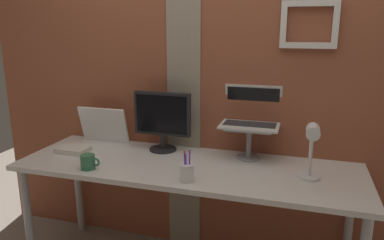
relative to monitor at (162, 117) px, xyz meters
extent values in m
cube|color=brown|center=(0.29, 0.18, 0.38)|extent=(3.27, 0.12, 2.69)
cube|color=gray|center=(0.11, 0.12, 0.38)|extent=(0.23, 0.01, 2.69)
cube|color=white|center=(0.87, 0.10, 0.70)|extent=(0.32, 0.03, 0.03)
cube|color=white|center=(0.87, 0.10, 0.47)|extent=(0.32, 0.03, 0.03)
cube|color=white|center=(0.73, 0.10, 0.59)|extent=(0.03, 0.03, 0.20)
cube|color=white|center=(1.01, 0.10, 0.59)|extent=(0.03, 0.03, 0.20)
cube|color=silver|center=(0.24, -0.21, -0.24)|extent=(2.04, 0.66, 0.03)
cylinder|color=#B2B2B7|center=(-0.72, -0.48, -0.61)|extent=(0.05, 0.05, 0.71)
cylinder|color=#B2B2B7|center=(-0.72, 0.06, -0.61)|extent=(0.05, 0.05, 0.71)
cylinder|color=#B2B2B7|center=(1.20, 0.06, -0.61)|extent=(0.05, 0.05, 0.71)
cylinder|color=black|center=(0.00, 0.00, -0.22)|extent=(0.18, 0.18, 0.01)
cylinder|color=black|center=(0.00, 0.00, -0.16)|extent=(0.04, 0.04, 0.09)
cube|color=black|center=(0.00, 0.00, 0.02)|extent=(0.38, 0.04, 0.28)
cube|color=black|center=(0.00, -0.02, 0.02)|extent=(0.34, 0.00, 0.25)
cylinder|color=gray|center=(0.57, 0.00, -0.22)|extent=(0.14, 0.14, 0.01)
cylinder|color=gray|center=(0.57, 0.00, -0.12)|extent=(0.03, 0.03, 0.18)
cube|color=gray|center=(0.57, 0.00, -0.02)|extent=(0.28, 0.22, 0.01)
cube|color=silver|center=(0.57, 0.00, -0.01)|extent=(0.36, 0.22, 0.01)
cube|color=#2D2D30|center=(0.57, 0.02, 0.00)|extent=(0.32, 0.13, 0.00)
cube|color=silver|center=(0.57, 0.13, 0.11)|extent=(0.36, 0.04, 0.23)
cube|color=black|center=(0.57, 0.13, 0.11)|extent=(0.33, 0.03, 0.20)
cube|color=white|center=(-0.46, 0.03, -0.10)|extent=(0.35, 0.08, 0.26)
cylinder|color=white|center=(0.93, -0.21, -0.22)|extent=(0.12, 0.12, 0.02)
cylinder|color=white|center=(0.93, -0.21, -0.06)|extent=(0.02, 0.02, 0.29)
cylinder|color=white|center=(0.93, -0.30, 0.06)|extent=(0.07, 0.11, 0.07)
cylinder|color=white|center=(0.31, -0.44, -0.18)|extent=(0.07, 0.07, 0.09)
cylinder|color=blue|center=(0.30, -0.44, -0.14)|extent=(0.02, 0.02, 0.14)
cylinder|color=purple|center=(0.30, -0.44, -0.14)|extent=(0.02, 0.04, 0.15)
cylinder|color=purple|center=(0.32, -0.44, -0.13)|extent=(0.01, 0.03, 0.16)
cylinder|color=red|center=(0.30, -0.44, -0.13)|extent=(0.01, 0.02, 0.16)
cylinder|color=#33724C|center=(-0.29, -0.44, -0.18)|extent=(0.08, 0.08, 0.09)
torus|color=#33724C|center=(-0.24, -0.44, -0.18)|extent=(0.05, 0.01, 0.05)
cube|color=silver|center=(-0.55, -0.21, -0.21)|extent=(0.20, 0.14, 0.03)
camera|label=1|loc=(0.87, -2.18, 0.58)|focal=34.65mm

